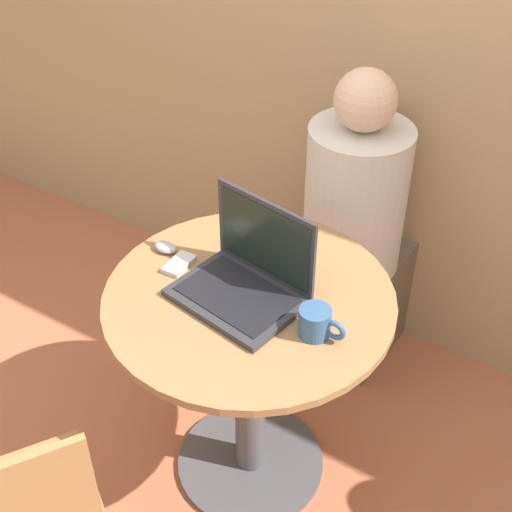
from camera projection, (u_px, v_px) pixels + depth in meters
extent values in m
plane|color=#B26042|center=(250.00, 463.00, 2.43)|extent=(12.00, 12.00, 0.00)
cube|color=tan|center=(401.00, 4.00, 2.23)|extent=(7.00, 0.05, 2.60)
cylinder|color=#4C4C51|center=(250.00, 461.00, 2.42)|extent=(0.49, 0.49, 0.02)
cylinder|color=#4C4C51|center=(250.00, 388.00, 2.19)|extent=(0.10, 0.10, 0.71)
cylinder|color=olive|center=(249.00, 299.00, 1.97)|extent=(0.81, 0.81, 0.02)
cube|color=#2D2D33|center=(237.00, 298.00, 1.94)|extent=(0.37, 0.30, 0.02)
cube|color=black|center=(236.00, 294.00, 1.93)|extent=(0.33, 0.24, 0.00)
cube|color=#2D2D33|center=(266.00, 239.00, 1.93)|extent=(0.33, 0.07, 0.24)
cube|color=black|center=(265.00, 240.00, 1.92)|extent=(0.31, 0.05, 0.21)
cube|color=silver|center=(179.00, 264.00, 2.05)|extent=(0.06, 0.10, 0.02)
ellipsoid|color=#B2B2B7|center=(165.00, 247.00, 2.11)|extent=(0.07, 0.05, 0.03)
cylinder|color=#335684|center=(315.00, 322.00, 1.82)|extent=(0.08, 0.08, 0.08)
torus|color=#335684|center=(335.00, 330.00, 1.79)|extent=(0.06, 0.02, 0.06)
cylinder|color=#9E7042|center=(84.00, 488.00, 2.10)|extent=(0.04, 0.04, 0.43)
cube|color=brown|center=(360.00, 290.00, 2.79)|extent=(0.36, 0.50, 0.46)
cylinder|color=beige|center=(355.00, 199.00, 2.41)|extent=(0.35, 0.35, 0.53)
sphere|color=beige|center=(366.00, 100.00, 2.18)|extent=(0.20, 0.20, 0.20)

